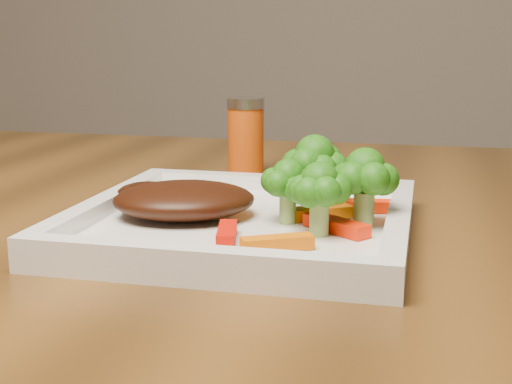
# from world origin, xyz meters

# --- Properties ---
(plate) EXTENTS (0.27, 0.27, 0.01)m
(plate) POSITION_xyz_m (0.14, -0.25, 0.76)
(plate) COLOR white
(plate) RESTS_ON dining_table
(steak) EXTENTS (0.14, 0.13, 0.03)m
(steak) POSITION_xyz_m (0.09, -0.25, 0.78)
(steak) COLOR #391508
(steak) RESTS_ON plate
(broccoli_0) EXTENTS (0.07, 0.07, 0.07)m
(broccoli_0) POSITION_xyz_m (0.19, -0.21, 0.80)
(broccoli_0) COLOR #357012
(broccoli_0) RESTS_ON plate
(broccoli_1) EXTENTS (0.06, 0.06, 0.06)m
(broccoli_1) POSITION_xyz_m (0.24, -0.25, 0.79)
(broccoli_1) COLOR #166210
(broccoli_1) RESTS_ON plate
(broccoli_2) EXTENTS (0.06, 0.06, 0.06)m
(broccoli_2) POSITION_xyz_m (0.21, -0.28, 0.79)
(broccoli_2) COLOR #337012
(broccoli_2) RESTS_ON plate
(broccoli_3) EXTENTS (0.05, 0.05, 0.06)m
(broccoli_3) POSITION_xyz_m (0.18, -0.25, 0.79)
(broccoli_3) COLOR #295B0F
(broccoli_3) RESTS_ON plate
(carrot_0) EXTENTS (0.05, 0.04, 0.01)m
(carrot_0) POSITION_xyz_m (0.18, -0.32, 0.77)
(carrot_0) COLOR #DE6403
(carrot_0) RESTS_ON plate
(carrot_2) EXTENTS (0.02, 0.05, 0.01)m
(carrot_2) POSITION_xyz_m (0.14, -0.31, 0.77)
(carrot_2) COLOR red
(carrot_2) RESTS_ON plate
(carrot_3) EXTENTS (0.06, 0.02, 0.01)m
(carrot_3) POSITION_xyz_m (0.24, -0.19, 0.77)
(carrot_3) COLOR #FE2B04
(carrot_3) RESTS_ON plate
(carrot_5) EXTENTS (0.06, 0.05, 0.01)m
(carrot_5) POSITION_xyz_m (0.22, -0.27, 0.77)
(carrot_5) COLOR #FC2304
(carrot_5) RESTS_ON plate
(carrot_6) EXTENTS (0.06, 0.04, 0.01)m
(carrot_6) POSITION_xyz_m (0.20, -0.23, 0.77)
(carrot_6) COLOR orange
(carrot_6) RESTS_ON plate
(spice_shaker) EXTENTS (0.05, 0.05, 0.09)m
(spice_shaker) POSITION_xyz_m (0.08, -0.00, 0.80)
(spice_shaker) COLOR #CC4A0B
(spice_shaker) RESTS_ON dining_table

